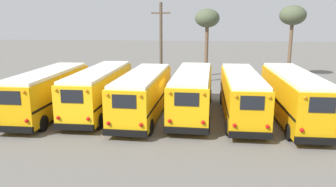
{
  "coord_description": "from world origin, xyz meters",
  "views": [
    {
      "loc": [
        2.42,
        -22.02,
        6.66
      ],
      "look_at": [
        0.0,
        -0.08,
        1.61
      ],
      "focal_mm": 35.0,
      "sensor_mm": 36.0,
      "label": 1
    }
  ],
  "objects": [
    {
      "name": "school_bus_5",
      "position": [
        8.35,
        -0.27,
        1.75
      ],
      "size": [
        2.62,
        10.35,
        3.23
      ],
      "color": "#E5A00C",
      "rests_on": "ground"
    },
    {
      "name": "school_bus_1",
      "position": [
        -5.01,
        0.4,
        1.7
      ],
      "size": [
        2.52,
        10.23,
        3.12
      ],
      "color": "yellow",
      "rests_on": "ground"
    },
    {
      "name": "ground_plane",
      "position": [
        0.0,
        0.0,
        0.0
      ],
      "size": [
        160.0,
        160.0,
        0.0
      ],
      "primitive_type": "plane",
      "color": "#66635E"
    },
    {
      "name": "school_bus_2",
      "position": [
        -1.67,
        -0.37,
        1.67
      ],
      "size": [
        2.82,
        10.03,
        3.07
      ],
      "color": "#EAAA0F",
      "rests_on": "ground"
    },
    {
      "name": "school_bus_3",
      "position": [
        1.67,
        0.3,
        1.71
      ],
      "size": [
        2.84,
        10.04,
        3.12
      ],
      "color": "#EAAA0F",
      "rests_on": "ground"
    },
    {
      "name": "bare_tree_1",
      "position": [
        12.05,
        16.37,
        6.85
      ],
      "size": [
        2.88,
        2.88,
        8.12
      ],
      "color": "brown",
      "rests_on": "ground"
    },
    {
      "name": "utility_pole",
      "position": [
        -1.69,
        9.11,
        4.24
      ],
      "size": [
        1.8,
        0.28,
        8.16
      ],
      "color": "brown",
      "rests_on": "ground"
    },
    {
      "name": "school_bus_0",
      "position": [
        -8.35,
        -0.76,
        1.71
      ],
      "size": [
        2.6,
        9.45,
        3.15
      ],
      "color": "#E5A00C",
      "rests_on": "ground"
    },
    {
      "name": "bare_tree_0",
      "position": [
        2.68,
        16.89,
        6.51
      ],
      "size": [
        2.84,
        2.84,
        7.8
      ],
      "color": "brown",
      "rests_on": "ground"
    },
    {
      "name": "school_bus_4",
      "position": [
        5.01,
        0.09,
        1.69
      ],
      "size": [
        2.43,
        10.18,
        3.09
      ],
      "color": "#E5A00C",
      "rests_on": "ground"
    }
  ]
}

